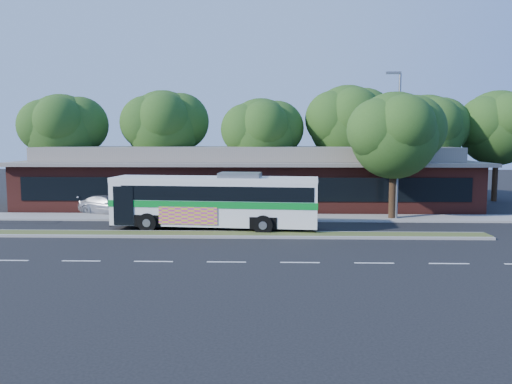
# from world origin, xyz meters

# --- Properties ---
(ground) EXTENTS (120.00, 120.00, 0.00)m
(ground) POSITION_xyz_m (0.00, 0.00, 0.00)
(ground) COLOR black
(ground) RESTS_ON ground
(median_strip) EXTENTS (26.00, 1.10, 0.15)m
(median_strip) POSITION_xyz_m (0.00, 0.60, 0.07)
(median_strip) COLOR #3E4D20
(median_strip) RESTS_ON ground
(sidewalk) EXTENTS (44.00, 2.60, 0.12)m
(sidewalk) POSITION_xyz_m (0.00, 6.40, 0.06)
(sidewalk) COLOR gray
(sidewalk) RESTS_ON ground
(plaza_building) EXTENTS (33.20, 11.20, 4.45)m
(plaza_building) POSITION_xyz_m (0.00, 12.99, 2.13)
(plaza_building) COLOR #5B231C
(plaza_building) RESTS_ON ground
(lamp_post) EXTENTS (0.93, 0.18, 9.07)m
(lamp_post) POSITION_xyz_m (9.56, 6.00, 4.90)
(lamp_post) COLOR slate
(lamp_post) RESTS_ON ground
(tree_bg_a) EXTENTS (6.47, 5.80, 8.63)m
(tree_bg_a) POSITION_xyz_m (-14.58, 15.14, 5.87)
(tree_bg_a) COLOR black
(tree_bg_a) RESTS_ON ground
(tree_bg_b) EXTENTS (6.69, 6.00, 9.00)m
(tree_bg_b) POSITION_xyz_m (-6.57, 16.14, 6.14)
(tree_bg_b) COLOR black
(tree_bg_b) RESTS_ON ground
(tree_bg_c) EXTENTS (6.24, 5.60, 8.26)m
(tree_bg_c) POSITION_xyz_m (1.40, 15.13, 5.59)
(tree_bg_c) COLOR black
(tree_bg_c) RESTS_ON ground
(tree_bg_d) EXTENTS (6.91, 6.20, 9.37)m
(tree_bg_d) POSITION_xyz_m (8.45, 16.15, 6.42)
(tree_bg_d) COLOR black
(tree_bg_d) RESTS_ON ground
(tree_bg_e) EXTENTS (6.47, 5.80, 8.50)m
(tree_bg_e) POSITION_xyz_m (14.42, 15.14, 5.74)
(tree_bg_e) COLOR black
(tree_bg_e) RESTS_ON ground
(tree_bg_f) EXTENTS (6.69, 6.00, 8.92)m
(tree_bg_f) POSITION_xyz_m (20.43, 16.14, 6.06)
(tree_bg_f) COLOR black
(tree_bg_f) RESTS_ON ground
(transit_bus) EXTENTS (11.52, 3.51, 3.19)m
(transit_bus) POSITION_xyz_m (-1.23, 2.39, 1.77)
(transit_bus) COLOR white
(transit_bus) RESTS_ON ground
(sedan) EXTENTS (4.78, 3.42, 1.28)m
(sedan) POSITION_xyz_m (-9.00, 7.80, 0.64)
(sedan) COLOR silver
(sedan) RESTS_ON ground
(sidewalk_tree) EXTENTS (5.96, 5.34, 7.91)m
(sidewalk_tree) POSITION_xyz_m (9.76, 6.28, 5.36)
(sidewalk_tree) COLOR black
(sidewalk_tree) RESTS_ON ground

